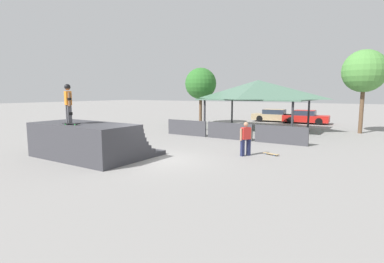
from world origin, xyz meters
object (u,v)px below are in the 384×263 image
(parked_car_red, at_px, (306,117))
(skateboard_on_deck, at_px, (72,124))
(tree_beside_pavilion, at_px, (201,84))
(skateboard_on_ground, at_px, (271,154))
(tree_far_back, at_px, (364,71))
(parked_car_tan, at_px, (275,116))
(bystander_walking, at_px, (246,137))
(skater_on_deck, at_px, (68,101))

(parked_car_red, bearing_deg, skateboard_on_deck, -106.28)
(tree_beside_pavilion, bearing_deg, skateboard_on_deck, -77.84)
(skateboard_on_ground, bearing_deg, tree_far_back, 93.16)
(parked_car_tan, relative_size, parked_car_red, 1.09)
(bystander_walking, distance_m, parked_car_red, 17.06)
(skateboard_on_deck, bearing_deg, skater_on_deck, 145.00)
(bystander_walking, distance_m, tree_far_back, 13.06)
(bystander_walking, bearing_deg, tree_beside_pavilion, -110.03)
(skater_on_deck, bearing_deg, tree_beside_pavilion, 124.97)
(skateboard_on_ground, bearing_deg, parked_car_tan, 125.13)
(skateboard_on_deck, relative_size, skateboard_on_ground, 1.01)
(skater_on_deck, height_order, bystander_walking, skater_on_deck)
(skateboard_on_deck, height_order, tree_beside_pavilion, tree_beside_pavilion)
(parked_car_tan, bearing_deg, tree_far_back, -36.87)
(skateboard_on_ground, xyz_separation_m, parked_car_red, (-1.95, 16.19, 0.54))
(tree_far_back, bearing_deg, bystander_walking, -108.36)
(skateboard_on_ground, bearing_deg, skater_on_deck, -123.39)
(skateboard_on_deck, relative_size, bystander_walking, 0.53)
(skater_on_deck, distance_m, tree_beside_pavilion, 16.69)
(skater_on_deck, distance_m, skateboard_on_deck, 1.05)
(tree_far_back, height_order, parked_car_red, tree_far_back)
(bystander_walking, bearing_deg, parked_car_red, -146.14)
(bystander_walking, height_order, skateboard_on_ground, bystander_walking)
(skateboard_on_ground, bearing_deg, skateboard_on_deck, -120.85)
(tree_beside_pavilion, relative_size, tree_far_back, 0.88)
(bystander_walking, xyz_separation_m, parked_car_red, (-0.98, 17.03, -0.29))
(skateboard_on_ground, distance_m, tree_beside_pavilion, 15.30)
(bystander_walking, bearing_deg, skater_on_deck, -21.39)
(tree_far_back, xyz_separation_m, parked_car_tan, (-7.94, 5.22, -3.86))
(tree_beside_pavilion, relative_size, parked_car_tan, 1.14)
(skateboard_on_deck, bearing_deg, tree_beside_pavilion, 89.50)
(bystander_walking, relative_size, parked_car_red, 0.38)
(skater_on_deck, relative_size, skateboard_on_deck, 2.05)
(tree_beside_pavilion, xyz_separation_m, parked_car_tan, (5.42, 5.70, -3.18))
(skateboard_on_deck, height_order, skateboard_on_ground, skateboard_on_deck)
(skateboard_on_deck, height_order, parked_car_tan, skateboard_on_deck)
(skateboard_on_deck, distance_m, skateboard_on_ground, 9.16)
(tree_beside_pavilion, bearing_deg, skater_on_deck, -79.14)
(bystander_walking, height_order, tree_far_back, tree_far_back)
(skater_on_deck, height_order, parked_car_red, skater_on_deck)
(tree_beside_pavilion, height_order, tree_far_back, tree_far_back)
(parked_car_tan, bearing_deg, bystander_walking, -80.47)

